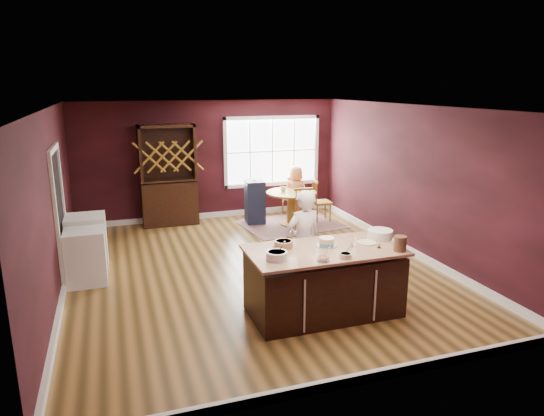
{
  "coord_description": "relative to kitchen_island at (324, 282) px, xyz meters",
  "views": [
    {
      "loc": [
        -2.15,
        -7.41,
        3.05
      ],
      "look_at": [
        0.33,
        -0.02,
        1.05
      ],
      "focal_mm": 32.0,
      "sensor_mm": 36.0,
      "label": 1
    }
  ],
  "objects": [
    {
      "name": "layer_cake",
      "position": [
        0.08,
        0.1,
        0.54
      ],
      "size": [
        0.28,
        0.28,
        0.12
      ],
      "primitive_type": null,
      "color": "white",
      "rests_on": "kitchen_island"
    },
    {
      "name": "hutch",
      "position": [
        -1.44,
        5.06,
        0.67
      ],
      "size": [
        1.21,
        0.5,
        2.21
      ],
      "primitive_type": "cube",
      "color": "black",
      "rests_on": "ground"
    },
    {
      "name": "drinking_glass",
      "position": [
        0.4,
        -0.04,
        0.55
      ],
      "size": [
        0.07,
        0.07,
        0.14
      ],
      "primitive_type": "cylinder",
      "color": "silver",
      "rests_on": "kitchen_island"
    },
    {
      "name": "kitchen_island",
      "position": [
        0.0,
        0.0,
        0.0
      ],
      "size": [
        2.07,
        1.08,
        0.92
      ],
      "color": "black",
      "rests_on": "ground"
    },
    {
      "name": "window",
      "position": [
        1.04,
        5.31,
        1.06
      ],
      "size": [
        2.36,
        0.1,
        1.66
      ],
      "primitive_type": null,
      "color": "white",
      "rests_on": "room_shell"
    },
    {
      "name": "table_cup",
      "position": [
        0.95,
        4.26,
        0.36
      ],
      "size": [
        0.15,
        0.15,
        0.1
      ],
      "primitive_type": "imported",
      "rotation": [
        0.0,
        0.0,
        -0.18
      ],
      "color": "white",
      "rests_on": "dining_table"
    },
    {
      "name": "toddler",
      "position": [
        0.35,
        4.5,
        0.37
      ],
      "size": [
        0.18,
        0.14,
        0.26
      ],
      "primitive_type": null,
      "color": "#8CA5BF",
      "rests_on": "high_chair"
    },
    {
      "name": "table_plate",
      "position": [
        1.36,
        4.02,
        0.32
      ],
      "size": [
        0.18,
        0.18,
        0.01
      ],
      "primitive_type": "cylinder",
      "color": "beige",
      "rests_on": "dining_table"
    },
    {
      "name": "rug",
      "position": [
        1.1,
        4.15,
        -0.43
      ],
      "size": [
        2.29,
        1.88,
        0.01
      ],
      "primitive_type": "cube",
      "rotation": [
        0.0,
        0.0,
        0.13
      ],
      "color": "brown",
      "rests_on": "ground"
    },
    {
      "name": "bowl_yellow",
      "position": [
        -0.5,
        0.23,
        0.53
      ],
      "size": [
        0.25,
        0.25,
        0.09
      ],
      "primitive_type": "cylinder",
      "color": "#A67454",
      "rests_on": "kitchen_island"
    },
    {
      "name": "bowl_blue",
      "position": [
        -0.74,
        -0.18,
        0.53
      ],
      "size": [
        0.27,
        0.27,
        0.1
      ],
      "primitive_type": "cylinder",
      "color": "silver",
      "rests_on": "kitchen_island"
    },
    {
      "name": "dining_table",
      "position": [
        1.1,
        4.15,
        0.1
      ],
      "size": [
        1.1,
        1.1,
        0.75
      ],
      "color": "brown",
      "rests_on": "ground"
    },
    {
      "name": "baker",
      "position": [
        -0.0,
        0.74,
        0.35
      ],
      "size": [
        0.63,
        0.47,
        1.57
      ],
      "primitive_type": "imported",
      "rotation": [
        0.0,
        0.0,
        3.32
      ],
      "color": "silver",
      "rests_on": "ground"
    },
    {
      "name": "bowl_olive",
      "position": [
        0.11,
        -0.4,
        0.51
      ],
      "size": [
        0.16,
        0.16,
        0.06
      ],
      "primitive_type": "cylinder",
      "color": "beige",
      "rests_on": "kitchen_island"
    },
    {
      "name": "seated_woman",
      "position": [
        1.38,
        4.62,
        0.18
      ],
      "size": [
        0.64,
        0.45,
        1.23
      ],
      "primitive_type": "imported",
      "rotation": [
        0.0,
        0.0,
        3.25
      ],
      "color": "#DB8054",
      "rests_on": "ground"
    },
    {
      "name": "dryer",
      "position": [
        -3.1,
        2.76,
        0.03
      ],
      "size": [
        0.64,
        0.62,
        0.93
      ],
      "primitive_type": "cube",
      "color": "white",
      "rests_on": "ground"
    },
    {
      "name": "doorway",
      "position": [
        -3.43,
        2.44,
        0.59
      ],
      "size": [
        0.08,
        1.26,
        2.13
      ],
      "primitive_type": null,
      "color": "white",
      "rests_on": "room_shell"
    },
    {
      "name": "dinner_plate",
      "position": [
        0.65,
        0.03,
        0.49
      ],
      "size": [
        0.26,
        0.26,
        0.02
      ],
      "primitive_type": "cylinder",
      "color": "#FBDEA5",
      "rests_on": "kitchen_island"
    },
    {
      "name": "chair_east",
      "position": [
        1.87,
        4.22,
        0.05
      ],
      "size": [
        0.41,
        0.43,
        0.97
      ],
      "primitive_type": null,
      "rotation": [
        0.0,
        0.0,
        1.51
      ],
      "color": "brown",
      "rests_on": "ground"
    },
    {
      "name": "chair_south",
      "position": [
        1.08,
        3.27,
        0.06
      ],
      "size": [
        0.46,
        0.44,
        0.99
      ],
      "primitive_type": null,
      "rotation": [
        0.0,
        0.0,
        -0.11
      ],
      "color": "brown",
      "rests_on": "ground"
    },
    {
      "name": "stoneware_crock",
      "position": [
        0.9,
        -0.39,
        0.58
      ],
      "size": [
        0.17,
        0.17,
        0.2
      ],
      "primitive_type": "cylinder",
      "color": "brown",
      "rests_on": "kitchen_island"
    },
    {
      "name": "room_shell",
      "position": [
        -0.46,
        1.84,
        0.91
      ],
      "size": [
        7.0,
        7.0,
        7.0
      ],
      "color": "olive",
      "rests_on": "ground"
    },
    {
      "name": "toy_figurine",
      "position": [
        0.7,
        -0.2,
        0.52
      ],
      "size": [
        0.04,
        0.04,
        0.07
      ],
      "primitive_type": null,
      "color": "gold",
      "rests_on": "kitchen_island"
    },
    {
      "name": "chair_north",
      "position": [
        1.39,
        4.89,
        0.05
      ],
      "size": [
        0.43,
        0.41,
        0.98
      ],
      "primitive_type": null,
      "rotation": [
        0.0,
        0.0,
        3.19
      ],
      "color": "brown",
      "rests_on": "ground"
    },
    {
      "name": "high_chair",
      "position": [
        0.38,
        4.52,
        0.07
      ],
      "size": [
        0.44,
        0.44,
        1.01
      ],
      "primitive_type": null,
      "rotation": [
        0.0,
        0.0,
        -0.08
      ],
      "color": "black",
      "rests_on": "ground"
    },
    {
      "name": "washer",
      "position": [
        -3.1,
        2.12,
        -0.01
      ],
      "size": [
        0.6,
        0.58,
        0.86
      ],
      "primitive_type": "cube",
      "color": "silver",
      "rests_on": "ground"
    },
    {
      "name": "white_tub",
      "position": [
        0.94,
        0.18,
        0.54
      ],
      "size": [
        0.35,
        0.35,
        0.12
      ],
      "primitive_type": "cylinder",
      "color": "silver",
      "rests_on": "kitchen_island"
    },
    {
      "name": "bowl_pink",
      "position": [
        -0.21,
        -0.42,
        0.51
      ],
      "size": [
        0.15,
        0.15,
        0.06
      ],
      "primitive_type": "cylinder",
      "color": "silver",
      "rests_on": "kitchen_island"
    }
  ]
}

